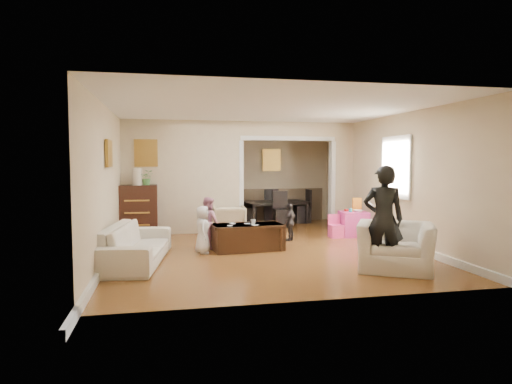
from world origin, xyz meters
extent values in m
plane|color=#965B26|center=(0.00, 0.00, 0.00)|extent=(7.00, 7.00, 0.00)
cube|color=beige|center=(-1.38, 1.80, 1.30)|extent=(2.75, 0.18, 2.60)
cube|color=beige|center=(2.48, 1.80, 1.30)|extent=(0.55, 0.18, 2.60)
cube|color=beige|center=(1.10, 1.80, 2.42)|extent=(2.22, 0.18, 0.35)
cube|color=white|center=(2.73, -0.40, 1.55)|extent=(0.03, 0.95, 1.10)
cube|color=brown|center=(-2.20, 1.70, 1.85)|extent=(0.45, 0.03, 0.55)
cube|color=brown|center=(-2.71, -0.60, 1.80)|extent=(0.03, 0.55, 0.40)
cube|color=brown|center=(1.10, 3.44, 1.70)|extent=(0.45, 0.03, 0.55)
imported|color=silver|center=(-2.27, -1.07, 0.32)|extent=(1.16, 2.27, 0.63)
imported|color=#C8B28B|center=(-0.39, 1.33, 0.33)|extent=(0.74, 0.76, 0.66)
imported|color=silver|center=(1.67, -2.30, 0.36)|extent=(1.44, 1.38, 0.72)
cube|color=#34190F|center=(-2.38, 1.38, 0.58)|extent=(0.84, 0.47, 1.15)
cylinder|color=beige|center=(-2.38, 1.38, 1.33)|extent=(0.22, 0.22, 0.36)
imported|color=#427C37|center=(-2.18, 1.38, 1.31)|extent=(0.29, 0.25, 0.32)
cube|color=#3B2112|center=(-0.28, -0.37, 0.24)|extent=(1.36, 0.78, 0.49)
imported|color=beige|center=(-0.18, -0.42, 0.53)|extent=(0.11, 0.11, 0.09)
cube|color=#DC3999|center=(2.31, 0.66, 0.27)|extent=(0.62, 0.62, 0.55)
cube|color=yellow|center=(2.43, 0.76, 0.70)|extent=(0.21, 0.09, 0.30)
cylinder|color=teal|center=(2.21, 0.61, 0.59)|extent=(0.08, 0.08, 0.08)
cube|color=red|center=(2.19, 0.78, 0.57)|extent=(0.09, 0.08, 0.05)
imported|color=white|center=(2.36, 0.54, 0.57)|extent=(0.22, 0.22, 0.05)
imported|color=black|center=(1.10, 2.95, 0.30)|extent=(1.82, 1.20, 0.59)
imported|color=black|center=(1.39, -2.45, 0.81)|extent=(0.68, 0.56, 1.61)
imported|color=silver|center=(-1.13, -0.52, 0.43)|extent=(0.30, 0.44, 0.86)
imported|color=#CE819C|center=(-0.98, -0.07, 0.49)|extent=(0.55, 0.60, 0.99)
imported|color=black|center=(0.77, 0.38, 0.39)|extent=(0.46, 0.47, 0.79)
cube|color=white|center=(-0.13, -0.51, 0.49)|extent=(0.09, 0.10, 0.00)
cube|color=white|center=(-0.27, -0.30, 0.49)|extent=(0.13, 0.12, 0.00)
cube|color=white|center=(-0.63, -0.50, 0.49)|extent=(0.11, 0.09, 0.00)
cube|color=white|center=(-0.53, -0.26, 0.49)|extent=(0.10, 0.11, 0.00)
cube|color=white|center=(-0.55, -0.18, 0.49)|extent=(0.11, 0.11, 0.00)
cube|color=white|center=(-0.18, -0.51, 0.49)|extent=(0.13, 0.14, 0.00)
camera|label=1|loc=(-1.76, -8.40, 1.67)|focal=30.78mm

